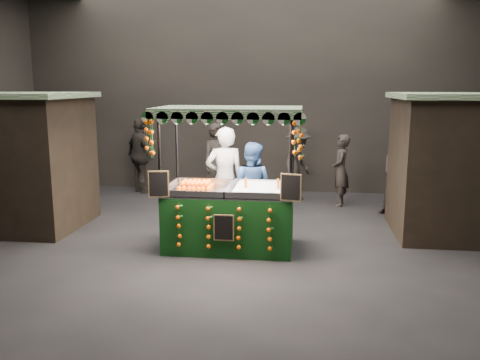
# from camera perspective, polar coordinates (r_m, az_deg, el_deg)

# --- Properties ---
(ground) EXTENTS (12.00, 12.00, 0.00)m
(ground) POSITION_cam_1_polar(r_m,az_deg,el_deg) (8.58, -1.81, -7.95)
(ground) COLOR black
(ground) RESTS_ON ground
(market_hall) EXTENTS (12.10, 10.10, 5.05)m
(market_hall) POSITION_cam_1_polar(r_m,az_deg,el_deg) (8.15, -1.96, 15.19)
(market_hall) COLOR black
(market_hall) RESTS_ON ground
(neighbour_stall_left) EXTENTS (3.00, 2.20, 2.60)m
(neighbour_stall_left) POSITION_cam_1_polar(r_m,az_deg,el_deg) (10.77, -24.73, 2.06)
(neighbour_stall_left) COLOR black
(neighbour_stall_left) RESTS_ON ground
(neighbour_stall_right) EXTENTS (3.00, 2.20, 2.60)m
(neighbour_stall_right) POSITION_cam_1_polar(r_m,az_deg,el_deg) (10.12, 25.09, 1.53)
(neighbour_stall_right) COLOR black
(neighbour_stall_right) RESTS_ON ground
(juice_stall) EXTENTS (2.46, 1.45, 2.39)m
(juice_stall) POSITION_cam_1_polar(r_m,az_deg,el_deg) (8.48, -1.15, -2.97)
(juice_stall) COLOR black
(juice_stall) RESTS_ON ground
(vendor_grey) EXTENTS (0.83, 0.66, 1.98)m
(vendor_grey) POSITION_cam_1_polar(r_m,az_deg,el_deg) (9.52, -1.74, 0.09)
(vendor_grey) COLOR gray
(vendor_grey) RESTS_ON ground
(vendor_blue) EXTENTS (0.98, 0.86, 1.70)m
(vendor_blue) POSITION_cam_1_polar(r_m,az_deg,el_deg) (9.53, 1.30, -0.77)
(vendor_blue) COLOR navy
(vendor_blue) RESTS_ON ground
(shopper_0) EXTENTS (0.82, 0.74, 1.89)m
(shopper_0) POSITION_cam_1_polar(r_m,az_deg,el_deg) (11.61, -2.56, 1.77)
(shopper_0) COLOR #2C2723
(shopper_0) RESTS_ON ground
(shopper_1) EXTENTS (0.89, 0.72, 1.76)m
(shopper_1) POSITION_cam_1_polar(r_m,az_deg,el_deg) (11.25, 17.70, 0.65)
(shopper_1) COLOR #2C2624
(shopper_1) RESTS_ON ground
(shopper_2) EXTENTS (1.16, 1.09, 1.92)m
(shopper_2) POSITION_cam_1_polar(r_m,az_deg,el_deg) (13.16, -11.14, 2.71)
(shopper_2) COLOR #2D2824
(shopper_2) RESTS_ON ground
(shopper_3) EXTENTS (1.03, 1.30, 1.76)m
(shopper_3) POSITION_cam_1_polar(r_m,az_deg,el_deg) (12.13, 6.56, 1.79)
(shopper_3) COLOR #292321
(shopper_3) RESTS_ON ground
(shopper_4) EXTENTS (1.09, 0.96, 1.87)m
(shopper_4) POSITION_cam_1_polar(r_m,az_deg,el_deg) (12.16, -19.20, 1.55)
(shopper_4) COLOR black
(shopper_4) RESTS_ON ground
(shopper_5) EXTENTS (0.89, 1.83, 1.89)m
(shopper_5) POSITION_cam_1_polar(r_m,az_deg,el_deg) (11.74, 23.05, 1.04)
(shopper_5) COLOR black
(shopper_5) RESTS_ON ground
(shopper_6) EXTENTS (0.44, 0.63, 1.64)m
(shopper_6) POSITION_cam_1_polar(r_m,az_deg,el_deg) (11.74, 11.30, 1.07)
(shopper_6) COLOR #2E2825
(shopper_6) RESTS_ON ground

